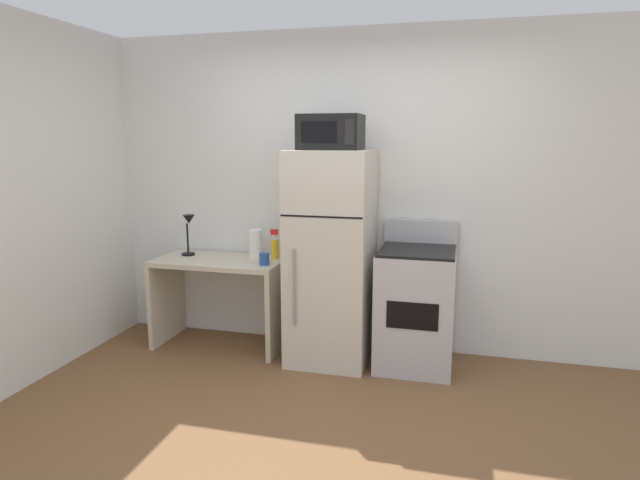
% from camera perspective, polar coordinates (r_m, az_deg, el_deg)
% --- Properties ---
extents(ground_plane, '(12.00, 12.00, 0.00)m').
position_cam_1_polar(ground_plane, '(3.31, -1.31, -21.10)').
color(ground_plane, brown).
extents(wall_back_white, '(5.00, 0.10, 2.60)m').
position_cam_1_polar(wall_back_white, '(4.49, 4.56, 5.01)').
color(wall_back_white, silver).
rests_on(wall_back_white, ground).
extents(desk, '(1.07, 0.56, 0.75)m').
position_cam_1_polar(desk, '(4.64, -10.43, -4.79)').
color(desk, beige).
rests_on(desk, ground).
extents(desk_lamp, '(0.14, 0.12, 0.35)m').
position_cam_1_polar(desk_lamp, '(4.73, -13.68, 1.24)').
color(desk_lamp, black).
rests_on(desk_lamp, desk).
extents(spray_bottle, '(0.06, 0.06, 0.25)m').
position_cam_1_polar(spray_bottle, '(4.52, -4.76, -0.73)').
color(spray_bottle, yellow).
rests_on(spray_bottle, desk).
extents(coffee_mug, '(0.08, 0.08, 0.09)m').
position_cam_1_polar(coffee_mug, '(4.32, -5.90, -2.00)').
color(coffee_mug, '#264C99').
rests_on(coffee_mug, desk).
extents(paper_towel_roll, '(0.11, 0.11, 0.24)m').
position_cam_1_polar(paper_towel_roll, '(4.57, -6.79, -0.38)').
color(paper_towel_roll, white).
rests_on(paper_towel_roll, desk).
extents(refrigerator, '(0.62, 0.67, 1.65)m').
position_cam_1_polar(refrigerator, '(4.22, 1.18, -1.82)').
color(refrigerator, beige).
rests_on(refrigerator, ground).
extents(microwave, '(0.46, 0.35, 0.26)m').
position_cam_1_polar(microwave, '(4.10, 1.16, 11.29)').
color(microwave, black).
rests_on(microwave, refrigerator).
extents(oven_range, '(0.58, 0.61, 1.10)m').
position_cam_1_polar(oven_range, '(4.24, 10.04, -6.97)').
color(oven_range, '#B7B7BC').
rests_on(oven_range, ground).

